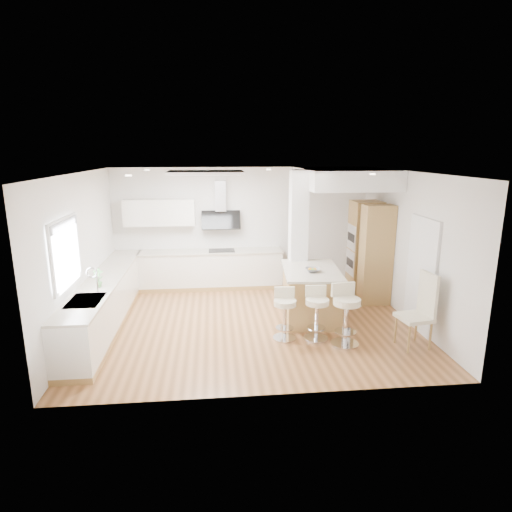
{
  "coord_description": "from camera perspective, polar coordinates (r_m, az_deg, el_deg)",
  "views": [
    {
      "loc": [
        -0.68,
        -7.55,
        3.17
      ],
      "look_at": [
        0.12,
        0.4,
        1.2
      ],
      "focal_mm": 30.0,
      "sensor_mm": 36.0,
      "label": 1
    }
  ],
  "objects": [
    {
      "name": "bar_stool_c",
      "position": [
        7.28,
        11.88,
        -7.24
      ],
      "size": [
        0.52,
        0.52,
        1.04
      ],
      "rotation": [
        0.0,
        0.0,
        0.11
      ],
      "color": "silver",
      "rests_on": "ground"
    },
    {
      "name": "soffit",
      "position": [
        9.39,
        11.65,
        10.12
      ],
      "size": [
        1.78,
        2.2,
        0.4
      ],
      "color": "white",
      "rests_on": "ground"
    },
    {
      "name": "wall_back",
      "position": [
        10.22,
        -1.88,
        3.9
      ],
      "size": [
        6.0,
        0.04,
        2.8
      ],
      "primitive_type": "cube",
      "color": "silver",
      "rests_on": "ground"
    },
    {
      "name": "ceiling",
      "position": [
        8.21,
        -0.58,
        -8.82
      ],
      "size": [
        6.0,
        5.0,
        0.02
      ],
      "primitive_type": "cube",
      "color": "white",
      "rests_on": "ground"
    },
    {
      "name": "pillar",
      "position": [
        8.85,
        5.62,
        2.27
      ],
      "size": [
        0.35,
        0.35,
        2.8
      ],
      "color": "white",
      "rests_on": "ground"
    },
    {
      "name": "bar_stool_a",
      "position": [
        7.38,
        3.87,
        -7.33
      ],
      "size": [
        0.43,
        0.43,
        0.9
      ],
      "rotation": [
        0.0,
        0.0,
        -0.08
      ],
      "color": "silver",
      "rests_on": "ground"
    },
    {
      "name": "doorway_right",
      "position": [
        8.14,
        21.16,
        -2.54
      ],
      "size": [
        0.05,
        1.0,
        2.1
      ],
      "color": "#413933",
      "rests_on": "ground"
    },
    {
      "name": "peninsula",
      "position": [
        8.37,
        7.29,
        -4.93
      ],
      "size": [
        1.19,
        1.68,
        1.04
      ],
      "rotation": [
        0.0,
        0.0,
        -0.09
      ],
      "color": "#B18A4C",
      "rests_on": "ground"
    },
    {
      "name": "counter_back",
      "position": [
        10.08,
        -6.93,
        -0.43
      ],
      "size": [
        3.62,
        0.63,
        2.5
      ],
      "color": "#B18A4C",
      "rests_on": "ground"
    },
    {
      "name": "wall_right",
      "position": [
        8.58,
        19.77,
        1.15
      ],
      "size": [
        0.04,
        5.0,
        2.8
      ],
      "primitive_type": "cube",
      "color": "silver",
      "rests_on": "ground"
    },
    {
      "name": "wall_left",
      "position": [
        8.09,
        -22.28,
        0.19
      ],
      "size": [
        0.04,
        5.0,
        2.8
      ],
      "primitive_type": "cube",
      "color": "silver",
      "rests_on": "ground"
    },
    {
      "name": "oven_column",
      "position": [
        9.63,
        14.78,
        0.69
      ],
      "size": [
        0.63,
        1.21,
        2.1
      ],
      "color": "#B18A4C",
      "rests_on": "ground"
    },
    {
      "name": "bar_stool_b",
      "position": [
        7.43,
        8.1,
        -7.16
      ],
      "size": [
        0.43,
        0.43,
        0.93
      ],
      "rotation": [
        0.0,
        0.0,
        -0.04
      ],
      "color": "silver",
      "rests_on": "ground"
    },
    {
      "name": "counter_left",
      "position": [
        8.48,
        -19.32,
        -5.58
      ],
      "size": [
        0.63,
        4.5,
        1.35
      ],
      "color": "#B18A4C",
      "rests_on": "ground"
    },
    {
      "name": "ground",
      "position": [
        8.21,
        -0.58,
        -8.82
      ],
      "size": [
        6.0,
        6.0,
        0.0
      ],
      "primitive_type": "plane",
      "color": "#A1683B",
      "rests_on": "ground"
    },
    {
      "name": "window_left",
      "position": [
        7.18,
        -24.11,
        0.79
      ],
      "size": [
        0.06,
        1.28,
        1.07
      ],
      "color": "white",
      "rests_on": "ground"
    },
    {
      "name": "dining_chair",
      "position": [
        7.54,
        21.14,
        -6.44
      ],
      "size": [
        0.55,
        0.55,
        1.26
      ],
      "rotation": [
        0.0,
        0.0,
        0.14
      ],
      "color": "beige",
      "rests_on": "ground"
    },
    {
      "name": "skylight",
      "position": [
        8.16,
        -6.67,
        10.98
      ],
      "size": [
        4.1,
        2.1,
        0.06
      ],
      "color": "white",
      "rests_on": "ground"
    }
  ]
}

